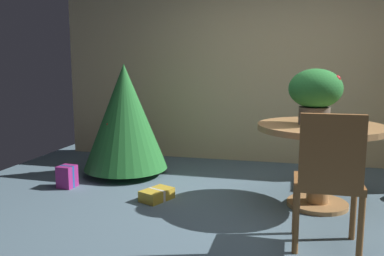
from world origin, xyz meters
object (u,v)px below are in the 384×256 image
Objects in this scene: round_dining_table at (320,146)px; flower_vase at (315,92)px; gift_box_gold at (157,195)px; holiday_tree at (125,117)px; gift_box_purple at (67,177)px; wooden_chair_near at (329,174)px.

flower_vase reaches higher than round_dining_table.
round_dining_table is at bearing 7.69° from gift_box_gold.
flower_vase is (-0.06, -0.00, 0.49)m from round_dining_table.
round_dining_table is 0.87× the size of holiday_tree.
gift_box_gold is (1.07, -0.16, -0.06)m from gift_box_purple.
round_dining_table is 1.60m from gift_box_gold.
wooden_chair_near reaches higher than gift_box_purple.
wooden_chair_near is at bearing -90.00° from round_dining_table.
holiday_tree is 5.53× the size of gift_box_purple.
flower_vase reaches higher than wooden_chair_near.
round_dining_table reaches higher than gift_box_purple.
gift_box_gold is (-1.44, -0.20, -1.01)m from flower_vase.
gift_box_purple is 1.08m from gift_box_gold.
holiday_tree is at bearing 164.10° from flower_vase.
wooden_chair_near is (0.06, -0.93, -0.51)m from flower_vase.
holiday_tree is 1.22m from gift_box_gold.
flower_vase is 0.38× the size of holiday_tree.
wooden_chair_near is 2.76m from gift_box_purple.
gift_box_gold is at bearing 154.07° from wooden_chair_near.
flower_vase reaches higher than gift_box_gold.
gift_box_gold is at bearing -50.46° from holiday_tree.
round_dining_table is at bearing 2.66° from flower_vase.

